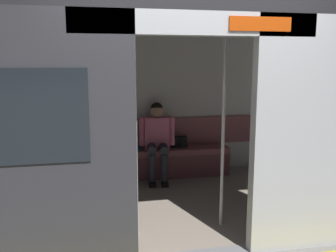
% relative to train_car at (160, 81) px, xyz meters
% --- Properties ---
extents(train_car, '(6.40, 2.97, 2.34)m').
position_rel_train_car_xyz_m(train_car, '(0.00, 0.00, 0.00)').
color(train_car, '#ADAFB5').
rests_on(train_car, ground_plane).
extents(bench_seat, '(2.47, 0.44, 0.46)m').
position_rel_train_car_xyz_m(bench_seat, '(-0.08, -1.14, -1.22)').
color(bench_seat, '#935156').
rests_on(bench_seat, ground_plane).
extents(person_seated, '(0.55, 0.71, 1.18)m').
position_rel_train_car_xyz_m(person_seated, '(-0.15, -1.08, -0.89)').
color(person_seated, pink).
rests_on(person_seated, ground_plane).
extents(handbag, '(0.26, 0.15, 0.17)m').
position_rel_train_car_xyz_m(handbag, '(-0.52, -1.22, -1.03)').
color(handbag, black).
rests_on(handbag, bench_seat).
extents(book, '(0.18, 0.24, 0.03)m').
position_rel_train_car_xyz_m(book, '(0.16, -1.18, -1.10)').
color(book, '#26598C').
rests_on(book, bench_seat).
extents(grab_pole_door, '(0.04, 0.04, 2.20)m').
position_rel_train_car_xyz_m(grab_pole_door, '(0.40, 0.78, -0.47)').
color(grab_pole_door, silver).
rests_on(grab_pole_door, ground_plane).
extents(grab_pole_far, '(0.04, 0.04, 2.20)m').
position_rel_train_car_xyz_m(grab_pole_far, '(-0.55, 0.74, -0.47)').
color(grab_pole_far, silver).
rests_on(grab_pole_far, ground_plane).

